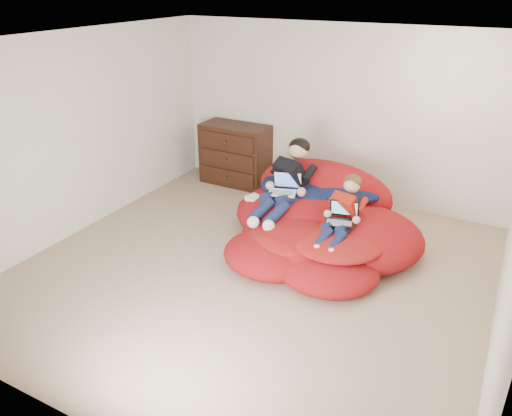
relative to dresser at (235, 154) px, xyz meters
The scene contains 9 objects.
room_shell 2.71m from the dresser, 55.37° to the right, with size 5.10×5.10×2.77m.
dresser is the anchor object (origin of this frame).
beanbag_pile 2.27m from the dresser, 32.51° to the right, with size 2.49×2.41×0.91m.
cream_pillow 1.51m from the dresser, 16.04° to the right, with size 0.44×0.28×0.28m, color #EEE6CE.
older_boy 1.84m from the dresser, 38.06° to the right, with size 0.47×1.28×0.83m.
younger_boy 2.72m from the dresser, 32.33° to the right, with size 0.35×1.01×0.65m.
laptop_white 1.89m from the dresser, 40.29° to the right, with size 0.39×0.42×0.24m.
laptop_black 2.75m from the dresser, 33.39° to the right, with size 0.38×0.38×0.24m.
power_adapter 1.62m from the dresser, 51.14° to the right, with size 0.17×0.17×0.06m, color white.
Camera 1 is at (2.32, -4.28, 3.05)m, focal length 35.00 mm.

